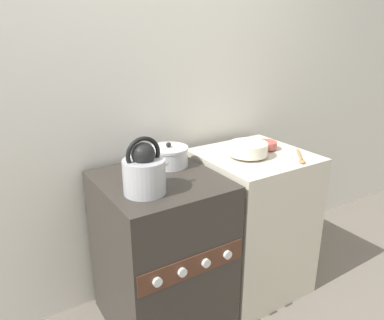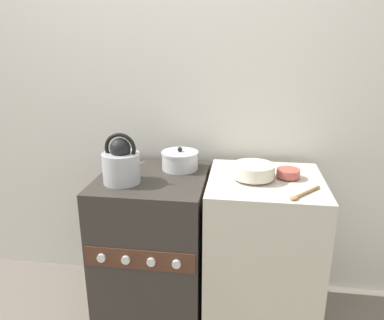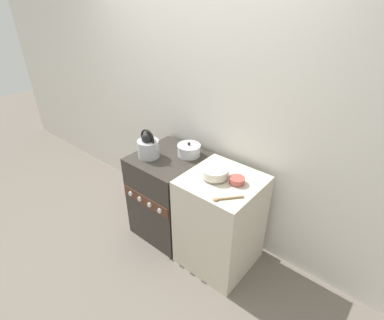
# 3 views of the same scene
# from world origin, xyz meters

# --- Properties ---
(ground_plane) EXTENTS (12.00, 12.00, 0.00)m
(ground_plane) POSITION_xyz_m (0.00, 0.00, 0.00)
(ground_plane) COLOR #70665B
(wall_back) EXTENTS (7.00, 0.06, 2.50)m
(wall_back) POSITION_xyz_m (0.00, 0.71, 1.25)
(wall_back) COLOR silver
(wall_back) RESTS_ON ground_plane
(stove) EXTENTS (0.60, 0.66, 0.88)m
(stove) POSITION_xyz_m (0.00, 0.32, 0.44)
(stove) COLOR #332D28
(stove) RESTS_ON ground_plane
(counter) EXTENTS (0.61, 0.60, 0.90)m
(counter) POSITION_xyz_m (0.62, 0.30, 0.45)
(counter) COLOR beige
(counter) RESTS_ON ground_plane
(kettle) EXTENTS (0.24, 0.20, 0.27)m
(kettle) POSITION_xyz_m (-0.13, 0.20, 0.98)
(kettle) COLOR #B2B2B7
(kettle) RESTS_ON stove
(cooking_pot) EXTENTS (0.22, 0.22, 0.13)m
(cooking_pot) POSITION_xyz_m (0.13, 0.46, 0.93)
(cooking_pot) COLOR silver
(cooking_pot) RESTS_ON stove
(enamel_bowl) EXTENTS (0.22, 0.22, 0.08)m
(enamel_bowl) POSITION_xyz_m (0.56, 0.29, 0.95)
(enamel_bowl) COLOR beige
(enamel_bowl) RESTS_ON counter
(small_ceramic_bowl) EXTENTS (0.12, 0.12, 0.05)m
(small_ceramic_bowl) POSITION_xyz_m (0.74, 0.33, 0.93)
(small_ceramic_bowl) COLOR #B75147
(small_ceramic_bowl) RESTS_ON counter
(wooden_spoon) EXTENTS (0.17, 0.19, 0.02)m
(wooden_spoon) POSITION_xyz_m (0.79, 0.10, 0.91)
(wooden_spoon) COLOR #A37A4C
(wooden_spoon) RESTS_ON counter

